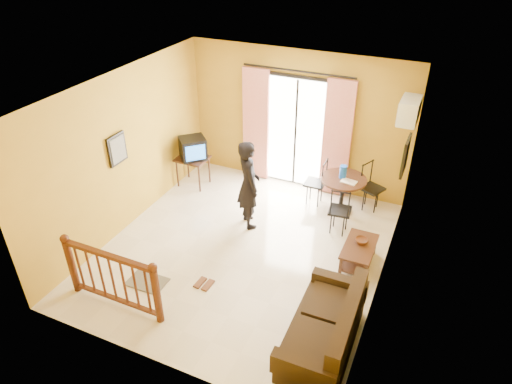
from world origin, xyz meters
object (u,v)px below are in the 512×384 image
at_px(dining_table, 343,185).
at_px(coffee_table, 359,252).
at_px(television, 193,148).
at_px(sofa, 327,330).
at_px(standing_person, 249,185).

bearing_deg(dining_table, coffee_table, -64.71).
relative_size(television, sofa, 0.39).
bearing_deg(television, coffee_table, -61.30).
relative_size(dining_table, sofa, 0.50).
relative_size(coffee_table, sofa, 0.50).
distance_m(dining_table, standing_person, 1.82).
xyz_separation_m(sofa, standing_person, (-2.10, 2.14, 0.53)).
bearing_deg(television, dining_table, -39.11).
bearing_deg(television, standing_person, -71.13).
height_order(dining_table, coffee_table, dining_table).
relative_size(dining_table, standing_person, 0.52).
relative_size(dining_table, coffee_table, 1.01).
distance_m(dining_table, coffee_table, 1.59).
height_order(coffee_table, sofa, sofa).
bearing_deg(standing_person, dining_table, -92.92).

